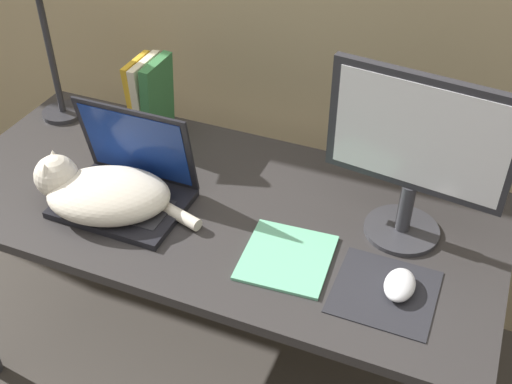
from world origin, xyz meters
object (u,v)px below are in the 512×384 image
external_monitor (416,151)px  desk_lamp (45,14)px  notepad (287,257)px  laptop (127,185)px  cat (100,192)px  book_row (151,100)px  computer_mouse (400,285)px

external_monitor → desk_lamp: (-1.07, 0.12, 0.11)m
desk_lamp → notepad: (0.84, -0.31, -0.34)m
desk_lamp → notepad: size_ratio=2.24×
laptop → cat: size_ratio=0.73×
notepad → book_row: bearing=147.8°
desk_lamp → notepad: desk_lamp is taller
laptop → book_row: size_ratio=1.30×
cat → computer_mouse: (0.77, 0.01, -0.04)m
book_row → external_monitor: bearing=-10.9°
computer_mouse → book_row: bearing=156.9°
computer_mouse → laptop: bearing=175.9°
book_row → desk_lamp: (-0.29, -0.03, 0.23)m
laptop → computer_mouse: (0.73, -0.05, -0.03)m
cat → external_monitor: size_ratio=1.04×
laptop → desk_lamp: size_ratio=0.63×
laptop → desk_lamp: bearing=145.3°
computer_mouse → notepad: 0.27m
book_row → computer_mouse: bearing=-23.1°
computer_mouse → notepad: (-0.27, 0.00, -0.02)m
computer_mouse → book_row: (-0.82, 0.35, 0.10)m
notepad → cat: bearing=-179.0°
computer_mouse → external_monitor: bearing=100.7°
external_monitor → laptop: bearing=-167.9°
external_monitor → desk_lamp: size_ratio=0.84×
external_monitor → book_row: external_monitor is taller
computer_mouse → notepad: size_ratio=0.46×
notepad → laptop: bearing=173.9°
cat → notepad: cat is taller
laptop → notepad: laptop is taller
laptop → external_monitor: (0.69, 0.15, 0.19)m
external_monitor → desk_lamp: desk_lamp is taller
computer_mouse → book_row: size_ratio=0.42×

